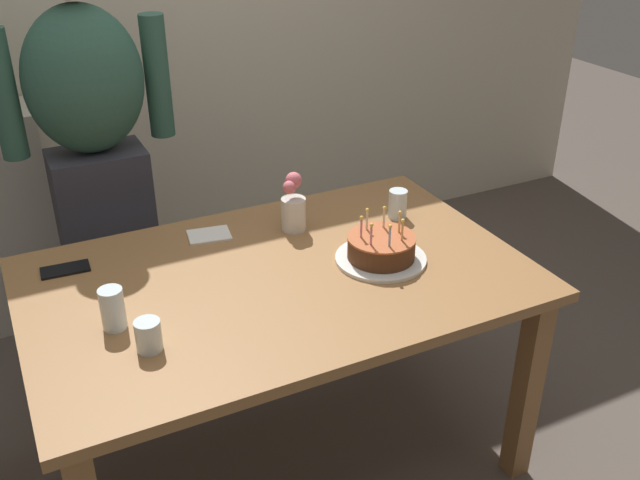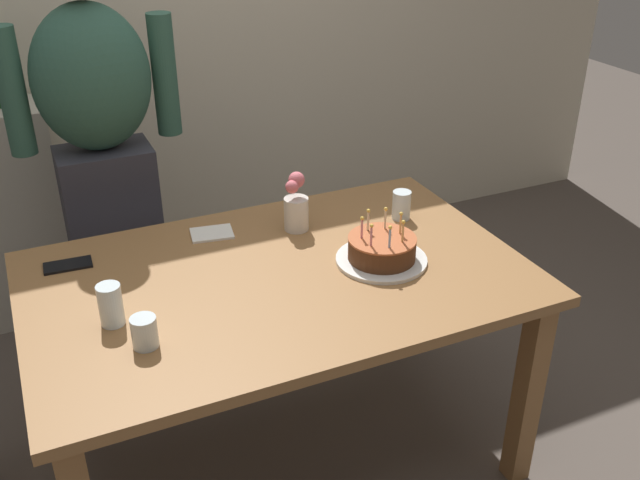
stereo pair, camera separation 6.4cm
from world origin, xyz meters
name	(u,v)px [view 2 (the right image)]	position (x,y,z in m)	size (l,w,h in m)	color
ground_plane	(284,454)	(0.00, 0.00, 0.00)	(10.00, 10.00, 0.00)	#564C44
back_wall	(146,0)	(0.00, 1.55, 1.30)	(5.20, 0.10, 2.60)	beige
dining_table	(279,301)	(0.00, 0.00, 0.64)	(1.50, 0.96, 0.74)	olive
birthday_cake	(382,250)	(0.32, -0.06, 0.78)	(0.29, 0.29, 0.16)	white
water_glass_near	(144,332)	(-0.44, -0.20, 0.78)	(0.07, 0.07, 0.09)	silver
water_glass_far	(401,205)	(0.53, 0.17, 0.79)	(0.06, 0.06, 0.10)	silver
water_glass_side	(111,305)	(-0.50, -0.06, 0.80)	(0.07, 0.07, 0.12)	silver
cell_phone	(68,265)	(-0.57, 0.31, 0.74)	(0.14, 0.07, 0.01)	black
napkin_stack	(212,233)	(-0.11, 0.33, 0.74)	(0.14, 0.10, 0.01)	white
flower_vase	(296,206)	(0.17, 0.25, 0.82)	(0.08, 0.08, 0.20)	silver
person_man_bearded	(104,161)	(-0.36, 0.81, 0.87)	(0.61, 0.27, 1.66)	#33333D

